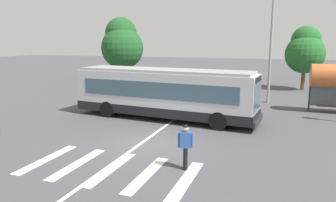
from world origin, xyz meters
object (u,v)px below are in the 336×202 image
object	(u,v)px
pedestrian_crossing_street	(186,144)
parked_car_blue	(197,85)
parked_car_black	(227,88)
twin_arm_street_lamp	(272,20)
background_tree_left	(122,44)
parked_car_white	(171,84)
background_tree_right	(305,50)
city_transit_bus	(164,93)

from	to	relation	value
pedestrian_crossing_street	parked_car_blue	bearing A→B (deg)	103.12
parked_car_black	twin_arm_street_lamp	xyz separation A→B (m)	(3.49, -1.84, 5.50)
pedestrian_crossing_street	twin_arm_street_lamp	xyz separation A→B (m)	(2.31, 14.74, 5.30)
parked_car_blue	parked_car_black	bearing A→B (deg)	-10.78
pedestrian_crossing_street	background_tree_left	xyz separation A→B (m)	(-13.69, 20.93, 3.52)
parked_car_black	twin_arm_street_lamp	bearing A→B (deg)	-27.87
twin_arm_street_lamp	parked_car_white	bearing A→B (deg)	164.12
pedestrian_crossing_street	parked_car_black	xyz separation A→B (m)	(-1.18, 16.58, -0.20)
parked_car_white	background_tree_left	size ratio (longest dim) A/B	0.63
parked_car_black	background_tree_left	size ratio (longest dim) A/B	0.62
parked_car_blue	twin_arm_street_lamp	bearing A→B (deg)	-20.70
background_tree_left	background_tree_right	xyz separation A→B (m)	(18.93, 1.95, -0.59)
parked_car_blue	parked_car_black	world-z (taller)	same
city_transit_bus	parked_car_white	distance (m)	10.63
pedestrian_crossing_street	background_tree_left	distance (m)	25.26
twin_arm_street_lamp	background_tree_left	distance (m)	17.25
parked_car_blue	twin_arm_street_lamp	size ratio (longest dim) A/B	0.44
parked_car_white	background_tree_left	world-z (taller)	background_tree_left
city_transit_bus	twin_arm_street_lamp	xyz separation A→B (m)	(5.84, 7.60, 4.68)
twin_arm_street_lamp	background_tree_right	size ratio (longest dim) A/B	1.66
city_transit_bus	parked_car_blue	bearing A→B (deg)	92.61
parked_car_black	background_tree_left	distance (m)	13.76
twin_arm_street_lamp	background_tree_left	xyz separation A→B (m)	(-16.00, 6.20, -1.78)
background_tree_right	background_tree_left	bearing A→B (deg)	-174.11
city_transit_bus	twin_arm_street_lamp	bearing A→B (deg)	52.46
pedestrian_crossing_street	parked_car_blue	distance (m)	17.58
city_transit_bus	pedestrian_crossing_street	bearing A→B (deg)	-63.65
parked_car_blue	parked_car_black	size ratio (longest dim) A/B	0.98
parked_car_white	background_tree_left	xyz separation A→B (m)	(-7.08, 3.66, 3.72)
pedestrian_crossing_street	parked_car_white	size ratio (longest dim) A/B	0.37
pedestrian_crossing_street	background_tree_left	bearing A→B (deg)	123.18
city_transit_bus	pedestrian_crossing_street	xyz separation A→B (m)	(3.53, -7.13, -0.62)
parked_car_black	background_tree_right	xyz separation A→B (m)	(6.43, 6.31, 3.13)
background_tree_left	background_tree_right	bearing A→B (deg)	5.89
twin_arm_street_lamp	parked_car_blue	bearing A→B (deg)	159.30
parked_car_white	parked_car_black	size ratio (longest dim) A/B	1.00
city_transit_bus	parked_car_black	distance (m)	9.77
city_transit_bus	background_tree_right	size ratio (longest dim) A/B	1.86
parked_car_white	twin_arm_street_lamp	xyz separation A→B (m)	(8.92, -2.54, 5.50)
city_transit_bus	background_tree_left	distance (m)	17.38
city_transit_bus	parked_car_white	size ratio (longest dim) A/B	2.50
parked_car_white	background_tree_right	distance (m)	13.49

